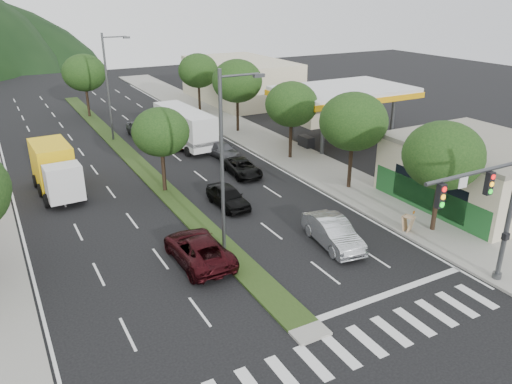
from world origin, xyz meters
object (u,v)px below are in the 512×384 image
tree_r_d (237,81)px  car_queue_a (228,197)px  car_queue_e (139,129)px  streetlight_mid (109,82)px  tree_r_a (443,155)px  tree_med_far (84,73)px  traffic_signal (492,202)px  box_truck (55,170)px  car_queue_b (222,150)px  streetlight_near (225,154)px  tree_r_b (353,122)px  tree_med_near (161,132)px  tree_r_e (198,71)px  suv_maroon (198,249)px  car_queue_d (243,168)px  car_queue_c (173,139)px  motorhome (185,126)px  a_frame_sign (408,222)px  sedan_silver (333,232)px  tree_r_c (291,104)px

tree_r_d → car_queue_a: 19.54m
car_queue_a → car_queue_e: (-0.16, 20.00, 0.00)m
tree_r_d → streetlight_mid: 12.18m
tree_r_a → tree_med_far: tree_med_far is taller
traffic_signal → box_truck: traffic_signal is taller
car_queue_b → streetlight_near: bearing=-120.6°
traffic_signal → car_queue_e: bearing=100.3°
tree_r_b → tree_med_near: (-12.00, 6.00, -0.61)m
tree_r_e → suv_maroon: 35.56m
tree_r_a → car_queue_d: bearing=110.9°
traffic_signal → tree_r_e: traffic_signal is taller
car_queue_a → car_queue_d: (3.70, 5.00, -0.11)m
tree_r_d → tree_r_b: bearing=-90.0°
tree_med_near → tree_r_b: bearing=-26.6°
car_queue_c → car_queue_e: car_queue_e is taller
tree_r_d → streetlight_near: bearing=-118.2°
motorhome → a_frame_sign: size_ratio=6.90×
car_queue_e → suv_maroon: bearing=-100.8°
tree_r_b → sedan_silver: tree_r_b is taller
car_queue_a → car_queue_b: (4.25, 10.00, -0.10)m
traffic_signal → tree_med_far: (-9.03, 45.54, 0.36)m
tree_r_b → a_frame_sign: size_ratio=5.32×
tree_r_d → car_queue_b: bearing=-126.5°
traffic_signal → tree_r_d: size_ratio=0.98×
streetlight_mid → car_queue_e: 5.46m
car_queue_d → car_queue_e: 15.49m
a_frame_sign → car_queue_e: bearing=86.5°
traffic_signal → tree_r_a: size_ratio=1.06×
tree_r_a → tree_r_b: (-0.00, 8.00, 0.22)m
car_queue_c → box_truck: 13.02m
car_queue_c → box_truck: bearing=-149.0°
car_queue_a → car_queue_d: 6.22m
car_queue_b → car_queue_d: bearing=-102.8°
tree_r_c → car_queue_d: tree_r_c is taller
tree_r_e → streetlight_mid: streetlight_mid is taller
box_truck → tree_med_near: bearing=149.2°
tree_r_e → a_frame_sign: (-1.50, -35.43, -4.16)m
car_queue_b → box_truck: bearing=-179.6°
streetlight_near → box_truck: bearing=117.1°
car_queue_c → motorhome: 1.63m
tree_r_a → car_queue_d: tree_r_a is taller
sedan_silver → car_queue_a: 8.33m
tree_r_c → tree_med_far: bearing=116.6°
car_queue_b → box_truck: (-13.87, -1.65, 1.00)m
tree_r_a → box_truck: size_ratio=0.95×
motorhome → tree_med_far: bearing=106.2°
car_queue_d → sedan_silver: bearing=-89.2°
tree_r_c → tree_r_d: size_ratio=0.90×
a_frame_sign → streetlight_near: bearing=142.9°
tree_r_a → motorhome: tree_r_a is taller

